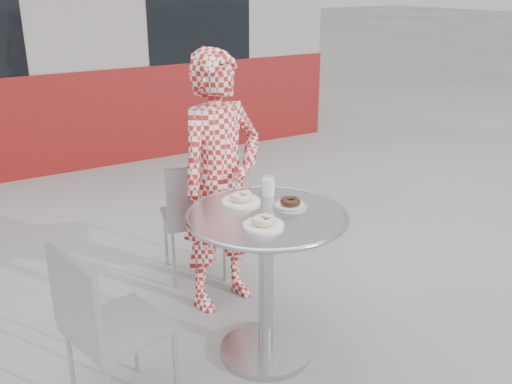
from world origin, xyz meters
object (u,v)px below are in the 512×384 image
chair_left (120,360)px  plate_near (263,223)px  chair_far (195,240)px  seated_person (221,183)px  bistro_table (266,250)px  milk_cup (268,187)px  plate_far (242,199)px  plate_checker (290,204)px

chair_left → plate_near: (0.68, -0.12, 0.56)m
chair_far → seated_person: size_ratio=0.53×
bistro_table → milk_cup: size_ratio=7.29×
chair_left → plate_far: (0.74, 0.19, 0.57)m
bistro_table → plate_checker: 0.26m
bistro_table → plate_far: plate_far is taller
bistro_table → plate_near: bearing=-127.5°
chair_left → plate_near: 0.89m
chair_left → plate_far: 0.95m
chair_far → plate_checker: bearing=109.4°
seated_person → milk_cup: (0.06, -0.41, 0.09)m
chair_left → milk_cup: size_ratio=7.51×
chair_left → milk_cup: (0.90, 0.20, 0.60)m
bistro_table → plate_far: size_ratio=4.12×
plate_far → plate_near: size_ratio=1.03×
seated_person → plate_near: seated_person is taller
chair_far → seated_person: seated_person is taller
bistro_table → plate_far: 0.29m
seated_person → plate_near: 0.74m
chair_left → plate_checker: plate_checker is taller
chair_left → plate_far: plate_far is taller
bistro_table → chair_left: 0.85m
chair_far → plate_near: (-0.15, -1.10, 0.57)m
chair_far → milk_cup: milk_cup is taller
seated_person → plate_near: size_ratio=8.05×
plate_checker → chair_left: bearing=-179.1°
chair_far → chair_left: 1.28m
chair_left → chair_far: bearing=-53.2°
plate_checker → milk_cup: (-0.01, 0.18, 0.04)m
plate_near → plate_checker: bearing=29.6°
plate_checker → chair_far: bearing=95.4°
chair_left → plate_checker: 1.08m
chair_far → chair_left: chair_left is taller
chair_far → plate_near: 1.25m
chair_far → plate_far: plate_far is taller
plate_near → bistro_table: bearing=52.5°
plate_far → plate_near: bearing=-101.3°
plate_near → plate_far: bearing=78.7°
chair_left → plate_checker: bearing=-102.0°
seated_person → plate_far: (-0.10, -0.41, 0.06)m
chair_far → chair_left: bearing=63.8°
plate_far → plate_near: (-0.06, -0.31, -0.00)m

